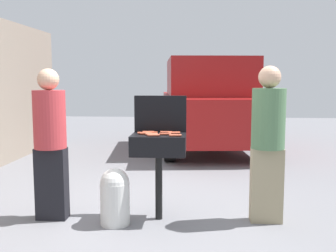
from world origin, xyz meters
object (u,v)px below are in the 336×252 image
object	(u,v)px
hot_dog_4	(165,134)
hot_dog_11	(174,133)
hot_dog_8	(154,135)
person_left	(50,139)
hot_dog_6	(148,132)
parked_minivan	(207,104)
hot_dog_10	(175,135)
hot_dog_0	(143,133)
hot_dog_3	(152,133)
propane_tank	(115,195)
hot_dog_2	(174,133)
hot_dog_9	(166,132)
hot_dog_1	(152,134)
hot_dog_7	(152,134)
bbq_grill	(159,148)
hot_dog_5	(146,133)
person_right	(268,139)

from	to	relation	value
hot_dog_4	hot_dog_11	size ratio (longest dim) A/B	1.00
hot_dog_8	person_left	distance (m)	1.17
hot_dog_6	parked_minivan	size ratio (longest dim) A/B	0.03
hot_dog_11	hot_dog_4	bearing A→B (deg)	-138.43
hot_dog_10	hot_dog_0	bearing A→B (deg)	156.22
hot_dog_3	propane_tank	distance (m)	0.80
hot_dog_2	hot_dog_9	bearing A→B (deg)	160.62
hot_dog_1	hot_dog_9	size ratio (longest dim) A/B	1.00
hot_dog_11	parked_minivan	distance (m)	4.70
propane_tank	hot_dog_4	bearing A→B (deg)	15.39
hot_dog_4	hot_dog_9	size ratio (longest dim) A/B	1.00
parked_minivan	hot_dog_2	bearing A→B (deg)	78.02
hot_dog_0	hot_dog_3	world-z (taller)	same
hot_dog_3	hot_dog_11	distance (m)	0.25
hot_dog_6	hot_dog_7	distance (m)	0.19
hot_dog_2	propane_tank	bearing A→B (deg)	-157.26
propane_tank	hot_dog_6	bearing A→B (deg)	41.14
bbq_grill	hot_dog_2	world-z (taller)	hot_dog_2
hot_dog_10	hot_dog_7	bearing A→B (deg)	166.64
hot_dog_3	hot_dog_8	xyz separation A→B (m)	(0.04, -0.20, 0.00)
hot_dog_6	hot_dog_9	distance (m)	0.20
hot_dog_2	hot_dog_5	xyz separation A→B (m)	(-0.31, -0.09, 0.00)
hot_dog_9	propane_tank	distance (m)	0.90
hot_dog_3	person_right	size ratio (longest dim) A/B	0.08
hot_dog_4	hot_dog_9	bearing A→B (deg)	91.10
hot_dog_5	hot_dog_6	xyz separation A→B (m)	(0.01, 0.12, 0.00)
hot_dog_0	hot_dog_7	bearing A→B (deg)	-43.84
hot_dog_2	bbq_grill	bearing A→B (deg)	-158.64
hot_dog_5	hot_dog_8	bearing A→B (deg)	-52.51
person_left	parked_minivan	xyz separation A→B (m)	(1.87, 4.78, 0.11)
hot_dog_0	hot_dog_3	distance (m)	0.10
hot_dog_7	person_left	bearing A→B (deg)	179.26
bbq_grill	person_left	bearing A→B (deg)	-176.58
hot_dog_6	person_left	size ratio (longest dim) A/B	0.08
hot_dog_3	hot_dog_11	size ratio (longest dim) A/B	1.00
hot_dog_7	hot_dog_10	distance (m)	0.27
propane_tank	hot_dog_2	bearing A→B (deg)	22.74
hot_dog_0	hot_dog_5	bearing A→B (deg)	-47.95
person_right	parked_minivan	size ratio (longest dim) A/B	0.38
hot_dog_4	hot_dog_6	xyz separation A→B (m)	(-0.21, 0.14, 0.00)
hot_dog_1	hot_dog_7	size ratio (longest dim) A/B	1.00
hot_dog_8	propane_tank	world-z (taller)	hot_dog_8
hot_dog_0	hot_dog_5	world-z (taller)	same
hot_dog_1	hot_dog_9	xyz separation A→B (m)	(0.15, 0.15, 0.00)
hot_dog_6	hot_dog_11	distance (m)	0.30
hot_dog_4	hot_dog_9	distance (m)	0.15
hot_dog_2	person_right	world-z (taller)	person_right
bbq_grill	hot_dog_7	distance (m)	0.19
hot_dog_4	parked_minivan	xyz separation A→B (m)	(0.59, 4.75, 0.05)
hot_dog_7	person_right	world-z (taller)	person_right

